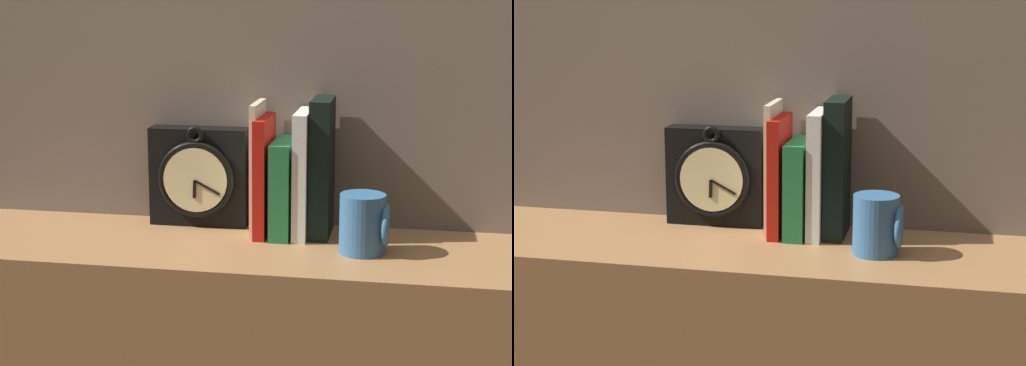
% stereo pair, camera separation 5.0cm
% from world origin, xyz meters
% --- Properties ---
extents(clock, '(0.19, 0.06, 0.20)m').
position_xyz_m(clock, '(-0.13, 0.12, 0.91)').
color(clock, black).
rests_on(clock, bookshelf).
extents(book_slot0_cream, '(0.01, 0.11, 0.25)m').
position_xyz_m(book_slot0_cream, '(-0.01, 0.09, 0.94)').
color(book_slot0_cream, beige).
rests_on(book_slot0_cream, bookshelf).
extents(book_slot1_red, '(0.02, 0.13, 0.22)m').
position_xyz_m(book_slot1_red, '(0.00, 0.08, 0.93)').
color(book_slot1_red, red).
rests_on(book_slot1_red, bookshelf).
extents(book_slot2_green, '(0.04, 0.13, 0.18)m').
position_xyz_m(book_slot2_green, '(0.04, 0.08, 0.91)').
color(book_slot2_green, '#227339').
rests_on(book_slot2_green, bookshelf).
extents(book_slot3_white, '(0.03, 0.13, 0.23)m').
position_xyz_m(book_slot3_white, '(0.07, 0.08, 0.93)').
color(book_slot3_white, white).
rests_on(book_slot3_white, bookshelf).
extents(book_slot4_black, '(0.04, 0.11, 0.25)m').
position_xyz_m(book_slot4_black, '(0.11, 0.09, 0.94)').
color(book_slot4_black, black).
rests_on(book_slot4_black, bookshelf).
extents(mug, '(0.09, 0.08, 0.10)m').
position_xyz_m(mug, '(0.19, -0.01, 0.87)').
color(mug, teal).
rests_on(mug, bookshelf).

